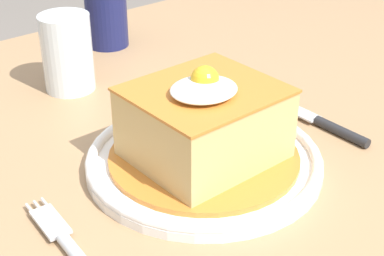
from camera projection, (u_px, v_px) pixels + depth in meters
dining_table at (153, 216)px, 0.72m from camera, size 1.39×0.87×0.72m
main_plate at (204, 160)px, 0.64m from camera, size 0.26×0.26×0.02m
sandwich_meal at (204, 126)px, 0.62m from camera, size 0.21×0.21×0.11m
fork at (71, 247)px, 0.52m from camera, size 0.03×0.14×0.01m
knife at (326, 124)px, 0.71m from camera, size 0.02×0.17×0.01m
soda_can at (106, 8)px, 0.93m from camera, size 0.07×0.07×0.12m
drinking_glass at (68, 58)px, 0.79m from camera, size 0.07×0.07×0.10m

